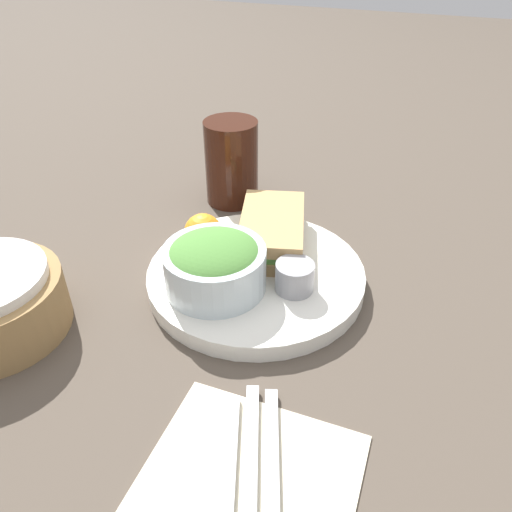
{
  "coord_description": "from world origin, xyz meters",
  "views": [
    {
      "loc": [
        -0.46,
        -0.18,
        0.39
      ],
      "look_at": [
        0.0,
        0.0,
        0.04
      ],
      "focal_mm": 35.0,
      "sensor_mm": 36.0,
      "label": 1
    }
  ],
  "objects": [
    {
      "name": "fork",
      "position": [
        -0.24,
        -0.11,
        0.01
      ],
      "size": [
        0.17,
        0.07,
        0.01
      ],
      "primitive_type": "cube",
      "rotation": [
        0.0,
        0.0,
        3.49
      ],
      "color": "silver",
      "rests_on": "napkin"
    },
    {
      "name": "dressing_cup",
      "position": [
        -0.02,
        -0.06,
        0.04
      ],
      "size": [
        0.05,
        0.05,
        0.04
      ],
      "primitive_type": "cylinder",
      "color": "#99999E",
      "rests_on": "plate"
    },
    {
      "name": "spoon",
      "position": [
        -0.25,
        -0.07,
        0.01
      ],
      "size": [
        0.15,
        0.06,
        0.01
      ],
      "primitive_type": "cube",
      "rotation": [
        0.0,
        0.0,
        3.49
      ],
      "color": "silver",
      "rests_on": "napkin"
    },
    {
      "name": "plate",
      "position": [
        0.0,
        0.0,
        0.01
      ],
      "size": [
        0.27,
        0.27,
        0.02
      ],
      "primitive_type": "cylinder",
      "color": "white",
      "rests_on": "ground_plane"
    },
    {
      "name": "sandwich",
      "position": [
        0.06,
        -0.0,
        0.04
      ],
      "size": [
        0.16,
        0.12,
        0.04
      ],
      "color": "tan",
      "rests_on": "plate"
    },
    {
      "name": "drink_glass",
      "position": [
        0.19,
        0.11,
        0.07
      ],
      "size": [
        0.08,
        0.08,
        0.13
      ],
      "primitive_type": "cylinder",
      "color": "#38190F",
      "rests_on": "ground_plane"
    },
    {
      "name": "napkin",
      "position": [
        -0.25,
        -0.09,
        0.0
      ],
      "size": [
        0.15,
        0.18,
        0.0
      ],
      "primitive_type": "cube",
      "color": "beige",
      "rests_on": "ground_plane"
    },
    {
      "name": "salad_bowl",
      "position": [
        -0.05,
        0.03,
        0.05
      ],
      "size": [
        0.12,
        0.12,
        0.06
      ],
      "color": "silver",
      "rests_on": "plate"
    },
    {
      "name": "orange_wedge",
      "position": [
        0.02,
        0.08,
        0.05
      ],
      "size": [
        0.05,
        0.05,
        0.05
      ],
      "primitive_type": "sphere",
      "color": "orange",
      "rests_on": "plate"
    },
    {
      "name": "knife",
      "position": [
        -0.25,
        -0.09,
        0.01
      ],
      "size": [
        0.17,
        0.07,
        0.01
      ],
      "primitive_type": "cube",
      "rotation": [
        0.0,
        0.0,
        3.49
      ],
      "color": "silver",
      "rests_on": "napkin"
    },
    {
      "name": "ground_plane",
      "position": [
        0.0,
        0.0,
        0.0
      ],
      "size": [
        4.0,
        4.0,
        0.0
      ],
      "primitive_type": "plane",
      "color": "#4C4238"
    }
  ]
}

